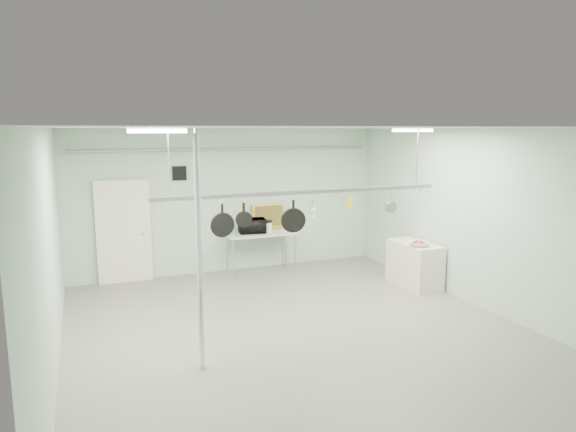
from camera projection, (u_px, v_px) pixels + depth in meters
name	position (u px, v px, depth m)	size (l,w,h in m)	color
floor	(300.00, 333.00, 8.10)	(8.00, 8.00, 0.00)	gray
ceiling	(301.00, 128.00, 7.57)	(7.00, 8.00, 0.02)	silver
back_wall	(230.00, 201.00, 11.48)	(7.00, 0.02, 3.20)	#A6C7B4
right_wall	(480.00, 219.00, 9.13)	(0.02, 8.00, 3.20)	#A6C7B4
door	(124.00, 233.00, 10.67)	(1.10, 0.10, 2.20)	silver
wall_vent	(179.00, 173.00, 10.94)	(0.30, 0.04, 0.30)	black
conduit_pipe	(230.00, 149.00, 11.20)	(0.07, 0.07, 6.60)	gray
chrome_pole	(199.00, 252.00, 6.65)	(0.08, 0.08, 3.20)	silver
prep_table	(261.00, 235.00, 11.47)	(1.60, 0.70, 0.91)	#A7C5B2
side_cabinet	(414.00, 264.00, 10.47)	(0.60, 1.20, 0.90)	silver
pot_rack	(305.00, 190.00, 8.07)	(4.80, 0.06, 1.00)	#B7B7BC
light_panel_left	(157.00, 131.00, 6.02)	(0.65, 0.30, 0.05)	white
light_panel_right	(413.00, 130.00, 9.01)	(0.65, 0.30, 0.05)	white
microwave	(252.00, 226.00, 11.37)	(0.58, 0.39, 0.32)	black
coffee_canister	(268.00, 227.00, 11.45)	(0.17, 0.17, 0.22)	silver
painting_large	(269.00, 217.00, 11.80)	(0.78, 0.05, 0.58)	gold
painting_small	(284.00, 222.00, 11.96)	(0.30, 0.04, 0.25)	#351F12
fruit_bowl	(419.00, 244.00, 10.09)	(0.39, 0.39, 0.10)	silver
skillet_left	(222.00, 221.00, 7.64)	(0.37, 0.06, 0.50)	black
skillet_mid	(244.00, 214.00, 7.75)	(0.25, 0.06, 0.35)	black
skillet_right	(293.00, 217.00, 8.07)	(0.39, 0.06, 0.53)	black
whisk	(313.00, 209.00, 8.18)	(0.16, 0.16, 0.34)	#AEAEB3
grater	(350.00, 203.00, 8.42)	(0.09, 0.02, 0.22)	orange
saucepan	(391.00, 204.00, 8.72)	(0.19, 0.10, 0.32)	silver
fruit_cluster	(419.00, 242.00, 10.08)	(0.24, 0.24, 0.09)	maroon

